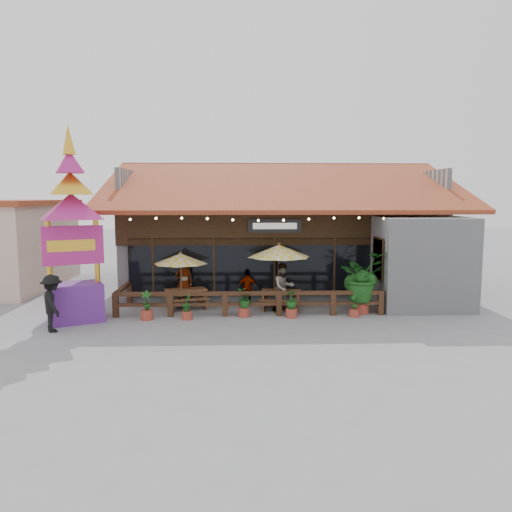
{
  "coord_description": "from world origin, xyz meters",
  "views": [
    {
      "loc": [
        -2.06,
        -18.56,
        4.38
      ],
      "look_at": [
        -1.28,
        1.5,
        2.0
      ],
      "focal_mm": 35.0,
      "sensor_mm": 36.0,
      "label": 1
    }
  ],
  "objects_px": {
    "umbrella_right": "(279,251)",
    "tropical_plant": "(361,278)",
    "thai_sign_tower": "(71,212)",
    "umbrella_left": "(181,259)",
    "pedestrian": "(52,303)",
    "picnic_table_right": "(281,296)",
    "picnic_table_left": "(186,295)"
  },
  "relations": [
    {
      "from": "thai_sign_tower",
      "to": "tropical_plant",
      "type": "relative_size",
      "value": 3.1
    },
    {
      "from": "umbrella_right",
      "to": "tropical_plant",
      "type": "bearing_deg",
      "value": -15.71
    },
    {
      "from": "umbrella_right",
      "to": "picnic_table_right",
      "type": "height_order",
      "value": "umbrella_right"
    },
    {
      "from": "tropical_plant",
      "to": "picnic_table_right",
      "type": "bearing_deg",
      "value": 165.04
    },
    {
      "from": "picnic_table_right",
      "to": "umbrella_left",
      "type": "bearing_deg",
      "value": 174.79
    },
    {
      "from": "thai_sign_tower",
      "to": "pedestrian",
      "type": "distance_m",
      "value": 3.25
    },
    {
      "from": "umbrella_right",
      "to": "pedestrian",
      "type": "bearing_deg",
      "value": -158.15
    },
    {
      "from": "picnic_table_right",
      "to": "pedestrian",
      "type": "bearing_deg",
      "value": -158.79
    },
    {
      "from": "thai_sign_tower",
      "to": "pedestrian",
      "type": "xyz_separation_m",
      "value": [
        -0.31,
        -1.35,
        -2.94
      ]
    },
    {
      "from": "umbrella_right",
      "to": "thai_sign_tower",
      "type": "distance_m",
      "value": 7.71
    },
    {
      "from": "umbrella_right",
      "to": "pedestrian",
      "type": "height_order",
      "value": "umbrella_right"
    },
    {
      "from": "umbrella_left",
      "to": "thai_sign_tower",
      "type": "relative_size",
      "value": 0.31
    },
    {
      "from": "picnic_table_right",
      "to": "tropical_plant",
      "type": "distance_m",
      "value": 3.19
    },
    {
      "from": "picnic_table_left",
      "to": "picnic_table_right",
      "type": "height_order",
      "value": "picnic_table_left"
    },
    {
      "from": "thai_sign_tower",
      "to": "umbrella_left",
      "type": "bearing_deg",
      "value": 29.76
    },
    {
      "from": "thai_sign_tower",
      "to": "umbrella_right",
      "type": "bearing_deg",
      "value": 13.12
    },
    {
      "from": "umbrella_right",
      "to": "tropical_plant",
      "type": "distance_m",
      "value": 3.31
    },
    {
      "from": "umbrella_right",
      "to": "picnic_table_left",
      "type": "distance_m",
      "value": 4.07
    },
    {
      "from": "picnic_table_right",
      "to": "thai_sign_tower",
      "type": "bearing_deg",
      "value": -167.5
    },
    {
      "from": "umbrella_right",
      "to": "pedestrian",
      "type": "xyz_separation_m",
      "value": [
        -7.65,
        -3.07,
        -1.34
      ]
    },
    {
      "from": "picnic_table_left",
      "to": "picnic_table_right",
      "type": "bearing_deg",
      "value": -4.61
    },
    {
      "from": "umbrella_right",
      "to": "thai_sign_tower",
      "type": "xyz_separation_m",
      "value": [
        -7.35,
        -1.71,
        1.6
      ]
    },
    {
      "from": "thai_sign_tower",
      "to": "picnic_table_left",
      "type": "bearing_deg",
      "value": 27.87
    },
    {
      "from": "umbrella_right",
      "to": "picnic_table_left",
      "type": "bearing_deg",
      "value": 176.31
    },
    {
      "from": "tropical_plant",
      "to": "pedestrian",
      "type": "distance_m",
      "value": 10.94
    },
    {
      "from": "picnic_table_left",
      "to": "thai_sign_tower",
      "type": "bearing_deg",
      "value": -152.13
    },
    {
      "from": "picnic_table_right",
      "to": "tropical_plant",
      "type": "height_order",
      "value": "tropical_plant"
    },
    {
      "from": "umbrella_left",
      "to": "thai_sign_tower",
      "type": "bearing_deg",
      "value": -150.24
    },
    {
      "from": "umbrella_left",
      "to": "picnic_table_left",
      "type": "bearing_deg",
      "value": -17.19
    },
    {
      "from": "thai_sign_tower",
      "to": "tropical_plant",
      "type": "bearing_deg",
      "value": 4.69
    },
    {
      "from": "picnic_table_left",
      "to": "tropical_plant",
      "type": "relative_size",
      "value": 0.82
    },
    {
      "from": "umbrella_left",
      "to": "picnic_table_right",
      "type": "bearing_deg",
      "value": -5.21
    }
  ]
}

